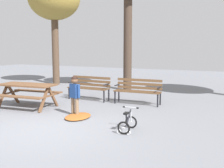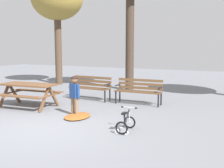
% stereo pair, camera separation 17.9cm
% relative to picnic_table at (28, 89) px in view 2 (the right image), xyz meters
% --- Properties ---
extents(ground, '(36.00, 36.00, 0.00)m').
position_rel_picnic_table_xyz_m(ground, '(1.97, -1.65, -0.59)').
color(ground, slate).
extents(picnic_table, '(1.91, 1.49, 0.79)m').
position_rel_picnic_table_xyz_m(picnic_table, '(0.00, 0.00, 0.00)').
color(picnic_table, brown).
rests_on(picnic_table, ground).
extents(park_bench_far_left, '(1.62, 0.52, 0.85)m').
position_rel_picnic_table_xyz_m(park_bench_far_left, '(1.13, 2.03, -0.08)').
color(park_bench_far_left, brown).
rests_on(park_bench_far_left, ground).
extents(park_bench_left, '(1.62, 0.51, 0.85)m').
position_rel_picnic_table_xyz_m(park_bench_left, '(3.02, 2.06, -0.08)').
color(park_bench_left, brown).
rests_on(park_bench_left, ground).
extents(child_standing, '(0.41, 0.24, 1.14)m').
position_rel_picnic_table_xyz_m(child_standing, '(1.97, -0.26, 0.08)').
color(child_standing, '#7F664C').
rests_on(child_standing, ground).
extents(kids_bicycle, '(0.39, 0.57, 0.54)m').
position_rel_picnic_table_xyz_m(kids_bicycle, '(3.86, -0.98, -0.39)').
color(kids_bicycle, black).
rests_on(kids_bicycle, ground).
extents(leaf_pile, '(0.76, 1.01, 0.07)m').
position_rel_picnic_table_xyz_m(leaf_pile, '(2.16, -0.41, -0.56)').
color(leaf_pile, '#9E5623').
rests_on(leaf_pile, ground).
extents(tree_far_left, '(2.60, 2.60, 5.46)m').
position_rel_picnic_table_xyz_m(tree_far_left, '(-2.49, 4.88, 3.70)').
color(tree_far_left, brown).
rests_on(tree_far_left, ground).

